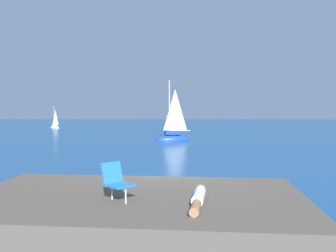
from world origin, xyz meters
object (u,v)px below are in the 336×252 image
sailboat_near (173,137)px  beach_chair (116,180)px  sailboat_far (55,127)px  person_sunbather (198,198)px

sailboat_near → beach_chair: size_ratio=7.35×
sailboat_far → beach_chair: bearing=142.8°
sailboat_near → sailboat_far: sailboat_near is taller
sailboat_far → beach_chair: sailboat_far is taller
sailboat_far → person_sunbather: bearing=144.6°
sailboat_near → sailboat_far: bearing=-62.3°
sailboat_near → person_sunbather: (0.46, -24.73, 0.79)m
beach_chair → sailboat_far: bearing=154.4°
sailboat_near → sailboat_far: size_ratio=1.70×
sailboat_far → beach_chair: 46.82m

